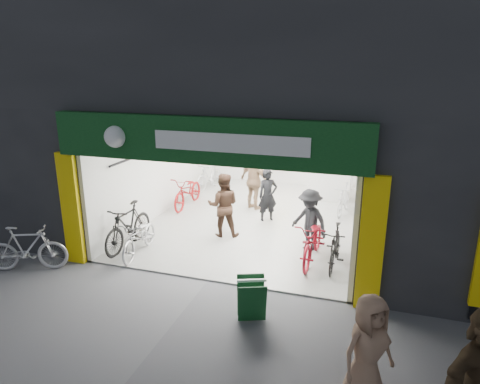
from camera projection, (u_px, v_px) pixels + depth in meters
The scene contains 16 objects.
ground at pixel (207, 281), 9.11m from camera, with size 60.00×60.00×0.00m, color #56565B.
building at pixel (299, 68), 12.15m from camera, with size 17.00×10.27×8.00m.
bike_left_front at pixel (140, 237), 10.26m from camera, with size 0.60×1.73×0.91m, color #BCBCC1.
bike_left_midfront at pixel (128, 226), 10.59m from camera, with size 0.54×1.92×1.15m, color black.
bike_left_midback at pixel (188, 191), 13.70m from camera, with size 0.68×1.96×1.03m, color maroon.
bike_left_back at pixel (209, 176), 15.56m from camera, with size 0.48×1.70×1.02m, color silver.
bike_right_front at pixel (335, 247), 9.62m from camera, with size 0.46×1.61×0.97m, color black.
bike_right_mid at pixel (313, 241), 9.89m from camera, with size 0.68×1.96×1.03m, color maroon.
bike_right_back at pixel (344, 199), 13.05m from camera, with size 0.44×1.57×0.94m, color silver.
parked_bike at pixel (27, 248), 9.46m from camera, with size 0.49×1.75×1.05m, color silver.
customer_a at pixel (268, 196), 12.34m from camera, with size 0.57×0.38×1.57m, color black.
customer_b at pixel (223, 205), 11.24m from camera, with size 0.84×0.66×1.74m, color #3C261B.
customer_c at pixel (309, 221), 10.37m from camera, with size 1.02×0.59×1.58m, color black.
customer_d at pixel (254, 181), 13.29m from camera, with size 1.12×0.47×1.91m, color #9C795A.
pedestrian_near at pixel (368, 350), 5.67m from camera, with size 0.78×0.51×1.60m, color #88664F.
sandwich_board at pixel (252, 298), 7.64m from camera, with size 0.65×0.66×0.77m.
Camera 1 is at (3.15, -7.58, 4.45)m, focal length 32.00 mm.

